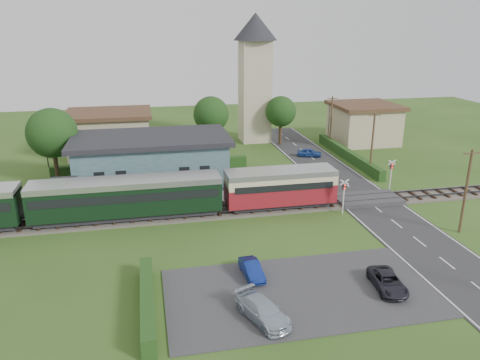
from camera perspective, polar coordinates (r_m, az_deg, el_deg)
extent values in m
plane|color=#2D4C19|center=(41.36, 3.96, -4.60)|extent=(120.00, 120.00, 0.00)
cube|color=#4C443D|center=(43.10, 3.26, -3.46)|extent=(76.00, 3.20, 0.20)
cube|color=#3F3F47|center=(42.34, 3.51, -3.42)|extent=(76.00, 0.08, 0.15)
cube|color=#3F3F47|center=(43.63, 3.03, -2.73)|extent=(76.00, 0.08, 0.15)
cube|color=#28282B|center=(44.94, 16.37, -3.38)|extent=(6.00, 70.00, 0.05)
cube|color=#333335|center=(30.78, 7.31, -13.41)|extent=(17.00, 9.00, 0.08)
cube|color=#333335|center=(46.51, 15.27, -2.26)|extent=(6.20, 3.40, 0.45)
cube|color=gray|center=(44.74, -10.31, -2.72)|extent=(30.00, 3.00, 0.45)
cube|color=#C0B193|center=(44.89, -20.66, -1.65)|extent=(2.00, 2.00, 2.40)
cube|color=#232328|center=(44.49, -20.84, -0.11)|extent=(2.30, 2.30, 0.15)
cube|color=#3D6168|center=(49.54, -10.67, 2.03)|extent=(15.00, 8.00, 4.80)
cube|color=#232328|center=(48.87, -10.85, 5.01)|extent=(16.00, 9.00, 0.50)
cube|color=#232328|center=(46.19, -10.44, -0.88)|extent=(1.20, 0.12, 2.20)
cube|color=black|center=(46.00, -16.76, 0.24)|extent=(1.00, 0.12, 1.20)
cube|color=black|center=(45.84, -14.28, 0.41)|extent=(1.00, 0.12, 1.20)
cube|color=black|center=(45.90, -6.80, 0.89)|extent=(1.00, 0.12, 1.20)
cube|color=black|center=(46.10, -4.32, 1.05)|extent=(1.00, 0.12, 1.20)
cube|color=#232328|center=(43.24, 4.87, -2.72)|extent=(9.00, 2.20, 0.50)
cube|color=maroon|center=(42.89, 4.91, -1.48)|extent=(10.00, 2.80, 1.80)
cube|color=beige|center=(42.48, 4.95, 0.11)|extent=(10.00, 2.82, 0.90)
cube|color=black|center=(42.59, 4.94, -0.34)|extent=(9.00, 2.88, 0.60)
cube|color=#ACADAE|center=(42.28, 4.98, 0.94)|extent=(10.00, 2.90, 0.45)
cube|color=#232328|center=(41.67, -13.43, -4.04)|extent=(15.20, 2.20, 0.50)
cube|color=black|center=(41.13, -13.58, -2.11)|extent=(16.00, 2.80, 2.60)
cube|color=black|center=(40.99, -13.62, -1.58)|extent=(15.40, 2.86, 0.70)
cube|color=#ACADAE|center=(40.67, -13.73, -0.26)|extent=(16.00, 2.90, 0.50)
cube|color=#C0B193|center=(67.02, 1.82, 10.67)|extent=(4.00, 4.00, 14.00)
cone|color=#232328|center=(66.38, 1.90, 18.21)|extent=(6.00, 6.00, 3.60)
cube|color=tan|center=(63.24, -15.56, 5.36)|extent=(10.00, 8.00, 5.00)
cube|color=#472D1E|center=(62.70, -15.78, 7.80)|extent=(10.80, 8.80, 0.50)
cube|color=tan|center=(69.17, 14.83, 6.52)|extent=(8.00, 8.00, 5.00)
cube|color=#472D1E|center=(68.67, 15.02, 8.76)|extent=(8.80, 8.80, 0.50)
cube|color=#193814|center=(29.15, -11.23, -14.34)|extent=(0.80, 9.00, 1.20)
cube|color=#193814|center=(60.13, 13.01, 3.03)|extent=(0.80, 18.00, 1.20)
cube|color=#193814|center=(54.35, -10.69, 1.59)|extent=(22.00, 0.80, 1.30)
cylinder|color=#332316|center=(53.38, -21.52, 1.85)|extent=(0.44, 0.44, 4.12)
sphere|color=#143311|center=(52.59, -21.94, 5.33)|extent=(5.20, 5.20, 5.20)
cylinder|color=#332316|center=(61.84, -3.50, 5.17)|extent=(0.44, 0.44, 3.85)
sphere|color=#143311|center=(61.19, -3.56, 8.01)|extent=(4.60, 4.60, 4.60)
cylinder|color=#332316|center=(65.88, 4.93, 5.85)|extent=(0.44, 0.44, 3.58)
sphere|color=#143311|center=(65.30, 5.00, 8.33)|extent=(4.20, 4.20, 4.20)
cylinder|color=#473321|center=(41.29, 25.80, -1.34)|extent=(0.22, 0.22, 7.00)
cube|color=#473321|center=(40.41, 26.44, 2.93)|extent=(1.40, 0.10, 0.10)
cylinder|color=#473321|center=(54.21, 15.82, 4.28)|extent=(0.22, 0.22, 7.00)
cube|color=#473321|center=(53.54, 16.12, 7.60)|extent=(1.40, 0.10, 0.10)
cylinder|color=#473321|center=(64.81, 11.03, 6.92)|extent=(0.22, 0.22, 7.00)
cube|color=#473321|center=(64.25, 11.21, 9.71)|extent=(1.40, 0.10, 0.10)
cylinder|color=silver|center=(42.54, 12.50, -2.17)|extent=(0.12, 0.12, 3.00)
cube|color=#232328|center=(42.17, 12.60, -0.77)|extent=(0.35, 0.18, 0.55)
sphere|color=#FF190C|center=(42.02, 12.68, -0.63)|extent=(0.14, 0.14, 0.14)
sphere|color=#FF190C|center=(42.12, 12.65, -1.02)|extent=(0.14, 0.14, 0.14)
cube|color=silver|center=(42.05, 12.64, -0.26)|extent=(0.84, 0.05, 0.55)
cube|color=silver|center=(42.05, 12.64, -0.26)|extent=(0.84, 0.05, 0.55)
cylinder|color=silver|center=(49.75, 17.89, 0.41)|extent=(0.12, 0.12, 3.00)
cube|color=#232328|center=(49.43, 18.01, 1.62)|extent=(0.35, 0.18, 0.55)
sphere|color=#FF190C|center=(49.29, 18.10, 1.75)|extent=(0.14, 0.14, 0.14)
sphere|color=#FF190C|center=(49.37, 18.06, 1.42)|extent=(0.14, 0.14, 0.14)
cube|color=silver|center=(49.32, 18.06, 2.07)|extent=(0.84, 0.05, 0.55)
cube|color=silver|center=(49.32, 18.06, 2.07)|extent=(0.84, 0.05, 0.55)
cylinder|color=#3F3F47|center=(59.34, -22.58, 3.76)|extent=(0.14, 0.14, 5.00)
sphere|color=orange|center=(58.81, -22.88, 6.11)|extent=(0.30, 0.30, 0.30)
cylinder|color=#3F3F47|center=(70.21, 10.80, 6.99)|extent=(0.14, 0.14, 5.00)
sphere|color=orange|center=(69.76, 10.93, 9.00)|extent=(0.30, 0.30, 0.30)
imported|color=#234795|center=(60.35, 8.45, 3.34)|extent=(3.31, 2.23, 1.05)
imported|color=navy|center=(31.93, 1.44, -10.83)|extent=(1.30, 3.18, 1.02)
imported|color=#A8B5C5|center=(27.80, 2.77, -15.58)|extent=(3.05, 4.42, 1.19)
imported|color=#22222C|center=(31.99, 17.56, -11.72)|extent=(2.12, 3.86, 1.02)
imported|color=gray|center=(44.92, -0.13, -0.98)|extent=(0.58, 0.41, 1.52)
imported|color=gray|center=(44.20, -20.23, -2.29)|extent=(0.86, 1.02, 1.86)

